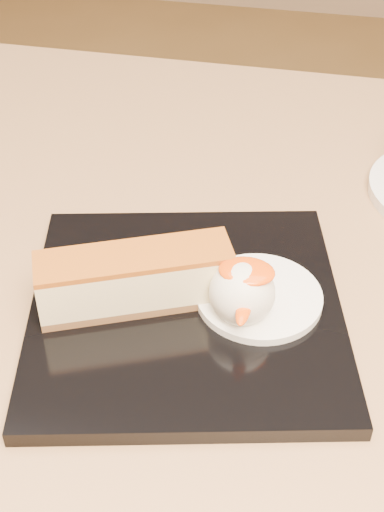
% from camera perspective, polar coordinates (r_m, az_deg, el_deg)
% --- Properties ---
extents(table, '(0.80, 0.80, 0.72)m').
position_cam_1_polar(table, '(0.64, 0.08, -13.51)').
color(table, black).
rests_on(table, ground).
extents(dessert_plate, '(0.26, 0.26, 0.01)m').
position_cam_1_polar(dessert_plate, '(0.51, -0.48, -4.34)').
color(dessert_plate, black).
rests_on(dessert_plate, table).
extents(cheesecake, '(0.14, 0.09, 0.04)m').
position_cam_1_polar(cheesecake, '(0.50, -4.58, -1.82)').
color(cheesecake, brown).
rests_on(cheesecake, dessert_plate).
extents(cream_smear, '(0.09, 0.09, 0.01)m').
position_cam_1_polar(cream_smear, '(0.51, 5.39, -3.27)').
color(cream_smear, white).
rests_on(cream_smear, dessert_plate).
extents(ice_cream_scoop, '(0.05, 0.05, 0.05)m').
position_cam_1_polar(ice_cream_scoop, '(0.48, 4.03, -2.94)').
color(ice_cream_scoop, white).
rests_on(ice_cream_scoop, cream_smear).
extents(mango_sauce, '(0.04, 0.03, 0.01)m').
position_cam_1_polar(mango_sauce, '(0.47, 4.40, -1.23)').
color(mango_sauce, '#FF4D08').
rests_on(mango_sauce, ice_cream_scoop).
extents(mint_sprig, '(0.03, 0.02, 0.00)m').
position_cam_1_polar(mint_sprig, '(0.53, 2.63, -0.75)').
color(mint_sprig, green).
rests_on(mint_sprig, cream_smear).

